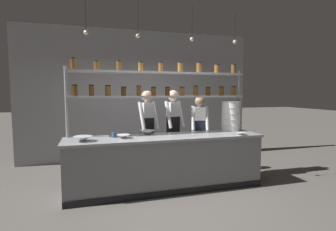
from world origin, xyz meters
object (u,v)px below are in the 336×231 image
(container_stack, at_px, (231,116))
(prep_bowl_center_back, at_px, (147,132))
(spice_shelf_unit, at_px, (161,87))
(chef_left, at_px, (147,127))
(serving_cup_front, at_px, (114,135))
(prep_bowl_near_left, at_px, (83,139))
(chef_right, at_px, (200,129))
(chef_center, at_px, (173,126))
(prep_bowl_center_front, at_px, (241,134))
(prep_bowl_near_right, at_px, (123,136))

(container_stack, relative_size, prep_bowl_center_back, 2.08)
(spice_shelf_unit, bearing_deg, chef_left, 112.62)
(spice_shelf_unit, height_order, serving_cup_front, spice_shelf_unit)
(spice_shelf_unit, xyz_separation_m, prep_bowl_center_back, (-0.28, -0.07, -0.81))
(spice_shelf_unit, height_order, container_stack, spice_shelf_unit)
(spice_shelf_unit, distance_m, prep_bowl_near_left, 1.64)
(container_stack, height_order, prep_bowl_center_back, container_stack)
(chef_right, xyz_separation_m, serving_cup_front, (-1.79, -0.55, 0.06))
(spice_shelf_unit, height_order, chef_center, spice_shelf_unit)
(prep_bowl_center_front, bearing_deg, chef_center, 130.92)
(spice_shelf_unit, bearing_deg, prep_bowl_center_back, -165.62)
(prep_bowl_near_left, bearing_deg, prep_bowl_near_right, 8.86)
(spice_shelf_unit, xyz_separation_m, chef_right, (0.92, 0.36, -0.86))
(prep_bowl_near_left, bearing_deg, prep_bowl_center_back, 18.27)
(prep_bowl_near_right, relative_size, serving_cup_front, 2.59)
(spice_shelf_unit, bearing_deg, prep_bowl_near_left, -162.52)
(prep_bowl_center_back, distance_m, prep_bowl_near_right, 0.52)
(spice_shelf_unit, bearing_deg, container_stack, -2.36)
(prep_bowl_near_left, height_order, prep_bowl_center_back, prep_bowl_near_left)
(chef_center, distance_m, prep_bowl_near_left, 1.94)
(prep_bowl_near_right, bearing_deg, chef_left, 52.90)
(chef_center, height_order, serving_cup_front, chef_center)
(prep_bowl_center_front, xyz_separation_m, prep_bowl_near_right, (-2.02, 0.27, 0.01))
(chef_right, xyz_separation_m, prep_bowl_center_front, (0.37, -0.96, 0.04))
(chef_right, bearing_deg, spice_shelf_unit, -143.53)
(chef_center, xyz_separation_m, container_stack, (1.03, -0.50, 0.22))
(prep_bowl_center_front, bearing_deg, prep_bowl_center_back, 161.18)
(container_stack, relative_size, prep_bowl_near_right, 2.64)
(chef_left, xyz_separation_m, prep_bowl_center_back, (-0.11, -0.49, -0.03))
(chef_right, bearing_deg, prep_bowl_near_right, -142.16)
(chef_center, distance_m, prep_bowl_center_back, 0.83)
(container_stack, xyz_separation_m, prep_bowl_near_left, (-2.76, -0.37, -0.25))
(container_stack, relative_size, serving_cup_front, 6.84)
(prep_bowl_center_front, bearing_deg, container_stack, 77.83)
(chef_center, bearing_deg, chef_right, -22.32)
(spice_shelf_unit, xyz_separation_m, prep_bowl_near_right, (-0.74, -0.33, -0.82))
(chef_center, bearing_deg, prep_bowl_center_back, -154.91)
(container_stack, height_order, prep_bowl_center_front, container_stack)
(prep_bowl_near_right, bearing_deg, spice_shelf_unit, 24.22)
(chef_right, bearing_deg, chef_center, -173.92)
(prep_bowl_near_left, xyz_separation_m, serving_cup_front, (0.49, 0.23, 0.00))
(chef_left, distance_m, prep_bowl_near_right, 0.94)
(chef_right, height_order, container_stack, chef_right)
(chef_right, distance_m, container_stack, 0.70)
(container_stack, xyz_separation_m, serving_cup_front, (-2.27, -0.14, -0.24))
(spice_shelf_unit, xyz_separation_m, chef_center, (0.37, 0.44, -0.78))
(chef_left, height_order, prep_bowl_center_front, chef_left)
(prep_bowl_center_back, bearing_deg, serving_cup_front, -168.03)
(chef_center, bearing_deg, chef_left, 169.91)
(prep_bowl_center_front, bearing_deg, chef_right, 110.83)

